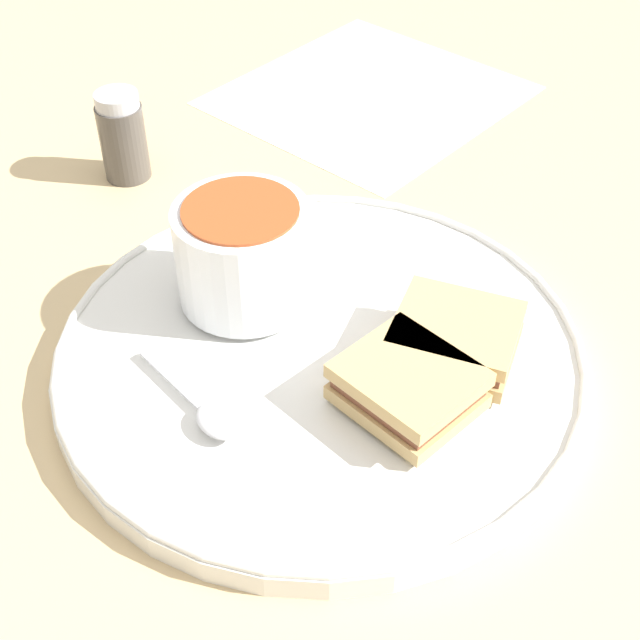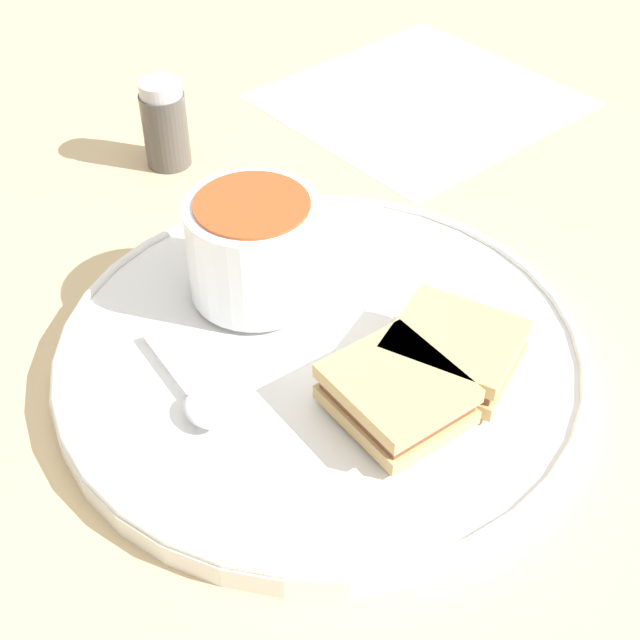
{
  "view_description": "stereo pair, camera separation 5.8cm",
  "coord_description": "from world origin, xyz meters",
  "px_view_note": "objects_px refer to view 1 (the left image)",
  "views": [
    {
      "loc": [
        0.35,
        -0.25,
        0.43
      ],
      "look_at": [
        0.0,
        0.0,
        0.04
      ],
      "focal_mm": 50.0,
      "sensor_mm": 36.0,
      "label": 1
    },
    {
      "loc": [
        0.38,
        -0.2,
        0.43
      ],
      "look_at": [
        0.0,
        0.0,
        0.04
      ],
      "focal_mm": 50.0,
      "sensor_mm": 36.0,
      "label": 2
    }
  ],
  "objects_px": {
    "sandwich_half_far": "(455,337)",
    "salt_shaker": "(118,138)",
    "soup_bowl": "(243,253)",
    "spoon": "(212,415)",
    "sandwich_half_near": "(408,386)"
  },
  "relations": [
    {
      "from": "sandwich_half_near",
      "to": "salt_shaker",
      "type": "distance_m",
      "value": 0.36
    },
    {
      "from": "spoon",
      "to": "salt_shaker",
      "type": "xyz_separation_m",
      "value": [
        -0.31,
        0.09,
        0.01
      ]
    },
    {
      "from": "sandwich_half_near",
      "to": "sandwich_half_far",
      "type": "xyz_separation_m",
      "value": [
        -0.02,
        0.05,
        0.0
      ]
    },
    {
      "from": "spoon",
      "to": "salt_shaker",
      "type": "relative_size",
      "value": 1.3
    },
    {
      "from": "spoon",
      "to": "salt_shaker",
      "type": "height_order",
      "value": "salt_shaker"
    },
    {
      "from": "spoon",
      "to": "sandwich_half_near",
      "type": "bearing_deg",
      "value": 55.46
    },
    {
      "from": "spoon",
      "to": "sandwich_half_far",
      "type": "xyz_separation_m",
      "value": [
        0.04,
        0.16,
        0.01
      ]
    },
    {
      "from": "salt_shaker",
      "to": "sandwich_half_far",
      "type": "bearing_deg",
      "value": 11.33
    },
    {
      "from": "sandwich_half_near",
      "to": "sandwich_half_far",
      "type": "height_order",
      "value": "same"
    },
    {
      "from": "soup_bowl",
      "to": "spoon",
      "type": "height_order",
      "value": "soup_bowl"
    },
    {
      "from": "soup_bowl",
      "to": "sandwich_half_near",
      "type": "relative_size",
      "value": 1.07
    },
    {
      "from": "soup_bowl",
      "to": "spoon",
      "type": "xyz_separation_m",
      "value": [
        0.09,
        -0.08,
        -0.03
      ]
    },
    {
      "from": "sandwich_half_far",
      "to": "salt_shaker",
      "type": "bearing_deg",
      "value": -168.67
    },
    {
      "from": "soup_bowl",
      "to": "spoon",
      "type": "bearing_deg",
      "value": -41.83
    },
    {
      "from": "sandwich_half_far",
      "to": "sandwich_half_near",
      "type": "bearing_deg",
      "value": -73.13
    }
  ]
}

